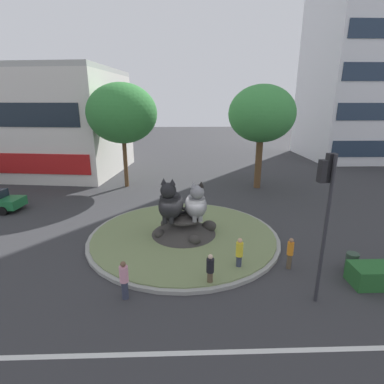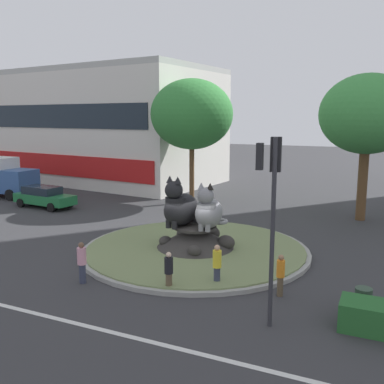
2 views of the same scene
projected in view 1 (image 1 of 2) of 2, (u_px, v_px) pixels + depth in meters
ground_plane at (184, 237)px, 17.39m from camera, size 160.00×160.00×0.00m
lane_centreline at (185, 353)px, 9.36m from camera, size 112.00×0.20×0.01m
roundabout_island at (184, 232)px, 17.30m from camera, size 11.02×11.02×1.28m
cat_statue_black at (171, 204)px, 16.52m from camera, size 1.94×2.52×2.49m
cat_statue_grey at (196, 204)px, 16.70m from camera, size 1.41×2.29×2.25m
traffic_light_mast at (326, 199)px, 10.66m from camera, size 0.71×0.60×5.92m
office_tower at (380, 21)px, 37.38m from camera, size 15.32×12.66×34.88m
broadleaf_tree_behind_island at (122, 113)px, 25.94m from camera, size 6.15×6.15×9.29m
second_tree_near_tower at (262, 114)px, 25.58m from camera, size 5.78×5.78×9.12m
pedestrian_yellow_shirt at (239, 254)px, 13.69m from camera, size 0.34×0.34×1.68m
pedestrian_black_shirt at (210, 270)px, 12.52m from camera, size 0.33×0.33×1.55m
pedestrian_orange_shirt at (290, 252)px, 13.90m from camera, size 0.30×0.30×1.58m
pedestrian_pink_shirt at (124, 279)px, 11.74m from camera, size 0.36×0.36×1.67m
litter_bin at (352, 262)px, 13.82m from camera, size 0.56×0.56×0.90m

